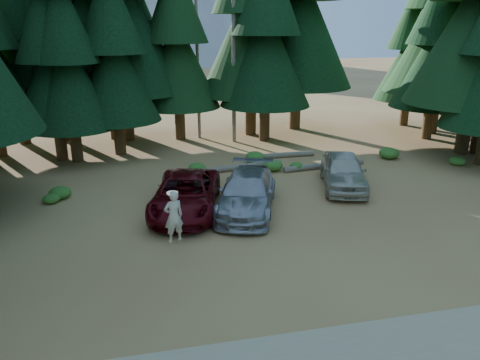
{
  "coord_description": "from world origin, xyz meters",
  "views": [
    {
      "loc": [
        -5.25,
        -13.86,
        7.22
      ],
      "look_at": [
        -1.35,
        3.32,
        1.25
      ],
      "focal_mm": 35.0,
      "sensor_mm": 36.0,
      "label": 1
    }
  ],
  "objects_px": {
    "red_pickup": "(186,194)",
    "log_mid": "(285,155)",
    "silver_minivan_center": "(247,193)",
    "silver_minivan_right": "(343,171)",
    "log_left": "(243,167)",
    "frisbee_player": "(174,216)",
    "log_right": "(324,165)"
  },
  "relations": [
    {
      "from": "silver_minivan_right",
      "to": "log_mid",
      "type": "bearing_deg",
      "value": 118.65
    },
    {
      "from": "red_pickup",
      "to": "log_right",
      "type": "relative_size",
      "value": 1.16
    },
    {
      "from": "silver_minivan_right",
      "to": "log_left",
      "type": "height_order",
      "value": "silver_minivan_right"
    },
    {
      "from": "red_pickup",
      "to": "frisbee_player",
      "type": "xyz_separation_m",
      "value": [
        -0.76,
        -3.41,
        0.53
      ]
    },
    {
      "from": "frisbee_player",
      "to": "log_right",
      "type": "bearing_deg",
      "value": -154.24
    },
    {
      "from": "red_pickup",
      "to": "log_right",
      "type": "bearing_deg",
      "value": 42.85
    },
    {
      "from": "silver_minivan_center",
      "to": "silver_minivan_right",
      "type": "distance_m",
      "value": 5.24
    },
    {
      "from": "red_pickup",
      "to": "frisbee_player",
      "type": "distance_m",
      "value": 3.53
    },
    {
      "from": "red_pickup",
      "to": "log_mid",
      "type": "bearing_deg",
      "value": 60.46
    },
    {
      "from": "log_right",
      "to": "silver_minivan_right",
      "type": "bearing_deg",
      "value": -103.4
    },
    {
      "from": "red_pickup",
      "to": "silver_minivan_right",
      "type": "height_order",
      "value": "silver_minivan_right"
    },
    {
      "from": "frisbee_player",
      "to": "log_mid",
      "type": "bearing_deg",
      "value": -141.52
    },
    {
      "from": "log_mid",
      "to": "log_right",
      "type": "bearing_deg",
      "value": -60.86
    },
    {
      "from": "red_pickup",
      "to": "log_left",
      "type": "height_order",
      "value": "red_pickup"
    },
    {
      "from": "silver_minivan_right",
      "to": "log_right",
      "type": "height_order",
      "value": "silver_minivan_right"
    },
    {
      "from": "silver_minivan_right",
      "to": "frisbee_player",
      "type": "relative_size",
      "value": 2.6
    },
    {
      "from": "frisbee_player",
      "to": "log_mid",
      "type": "relative_size",
      "value": 0.51
    },
    {
      "from": "silver_minivan_center",
      "to": "log_left",
      "type": "relative_size",
      "value": 1.22
    },
    {
      "from": "log_mid",
      "to": "silver_minivan_right",
      "type": "bearing_deg",
      "value": -79.48
    },
    {
      "from": "log_left",
      "to": "log_right",
      "type": "relative_size",
      "value": 0.93
    },
    {
      "from": "silver_minivan_center",
      "to": "silver_minivan_right",
      "type": "height_order",
      "value": "silver_minivan_right"
    },
    {
      "from": "silver_minivan_right",
      "to": "log_mid",
      "type": "distance_m",
      "value": 5.5
    },
    {
      "from": "log_mid",
      "to": "log_right",
      "type": "distance_m",
      "value": 2.77
    },
    {
      "from": "silver_minivan_right",
      "to": "log_mid",
      "type": "relative_size",
      "value": 1.32
    },
    {
      "from": "frisbee_player",
      "to": "log_left",
      "type": "xyz_separation_m",
      "value": [
        4.27,
        8.38,
        -1.12
      ]
    },
    {
      "from": "red_pickup",
      "to": "log_left",
      "type": "xyz_separation_m",
      "value": [
        3.51,
        4.97,
        -0.59
      ]
    },
    {
      "from": "silver_minivan_center",
      "to": "log_mid",
      "type": "relative_size",
      "value": 1.5
    },
    {
      "from": "silver_minivan_center",
      "to": "log_mid",
      "type": "distance_m",
      "value": 8.12
    },
    {
      "from": "red_pickup",
      "to": "silver_minivan_center",
      "type": "distance_m",
      "value": 2.44
    },
    {
      "from": "silver_minivan_right",
      "to": "log_left",
      "type": "distance_m",
      "value": 5.35
    },
    {
      "from": "log_left",
      "to": "log_mid",
      "type": "height_order",
      "value": "log_left"
    },
    {
      "from": "frisbee_player",
      "to": "log_mid",
      "type": "height_order",
      "value": "frisbee_player"
    }
  ]
}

